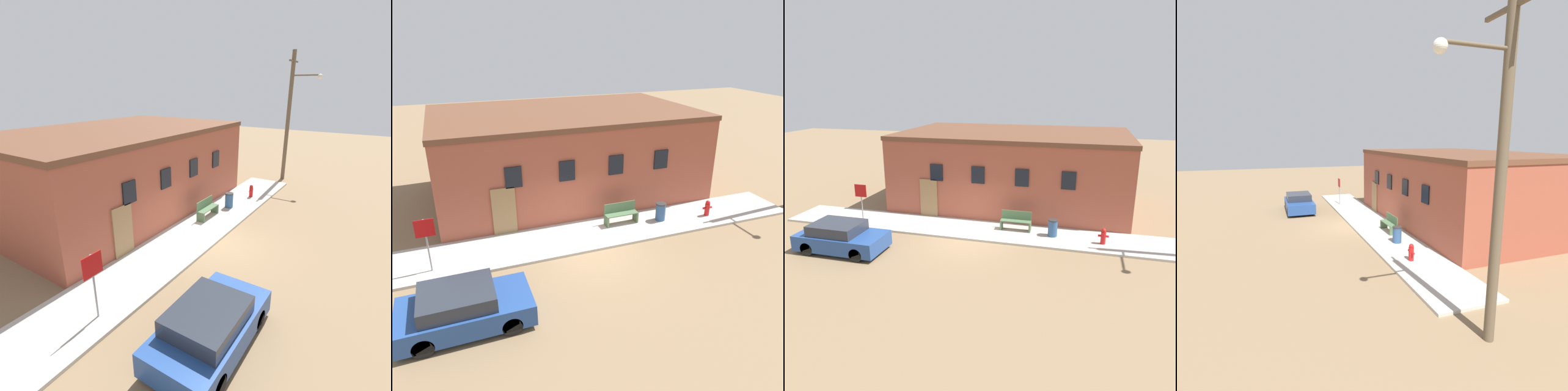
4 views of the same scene
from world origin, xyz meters
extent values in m
plane|color=#846B4C|center=(0.00, 0.00, 0.00)|extent=(80.00, 80.00, 0.00)
cube|color=#BCB7AD|center=(0.00, 1.32, 0.06)|extent=(20.39, 2.64, 0.11)
cube|color=#9E4C38|center=(0.98, 6.73, 2.10)|extent=(13.24, 8.18, 4.20)
cube|color=brown|center=(0.98, 6.73, 4.32)|extent=(13.34, 8.28, 0.24)
cube|color=black|center=(-2.49, 2.61, 2.61)|extent=(0.70, 0.08, 0.90)
cube|color=black|center=(-0.18, 2.61, 2.61)|extent=(0.70, 0.08, 0.90)
cube|color=black|center=(2.14, 2.61, 2.61)|extent=(0.70, 0.08, 0.90)
cube|color=black|center=(4.46, 2.61, 2.61)|extent=(0.70, 0.08, 0.90)
cube|color=#937047|center=(-2.99, 2.61, 1.10)|extent=(1.00, 0.08, 2.20)
cylinder|color=red|center=(6.21, 1.04, 0.41)|extent=(0.23, 0.23, 0.59)
sphere|color=red|center=(6.21, 1.04, 0.76)|extent=(0.20, 0.20, 0.20)
cylinder|color=red|center=(6.04, 1.04, 0.49)|extent=(0.12, 0.10, 0.10)
cylinder|color=red|center=(6.39, 1.04, 0.49)|extent=(0.12, 0.10, 0.10)
cylinder|color=gray|center=(-5.99, 0.71, 1.14)|extent=(0.06, 0.06, 2.07)
cube|color=red|center=(-5.99, 0.69, 1.85)|extent=(0.66, 0.02, 0.66)
cube|color=#4C6B47|center=(1.32, 1.68, 0.35)|extent=(0.08, 0.44, 0.47)
cube|color=#4C6B47|center=(2.76, 1.68, 0.35)|extent=(0.08, 0.44, 0.47)
cube|color=#4C6B47|center=(2.04, 1.68, 0.60)|extent=(1.52, 0.44, 0.04)
cube|color=#4C6B47|center=(2.04, 1.88, 0.85)|extent=(1.52, 0.04, 0.45)
cylinder|color=#2D517F|center=(3.89, 1.39, 0.50)|extent=(0.44, 0.44, 0.77)
cylinder|color=#2D2D2D|center=(3.89, 1.39, 0.91)|extent=(0.47, 0.47, 0.06)
cylinder|color=brown|center=(11.50, 0.73, 4.42)|extent=(0.27, 0.27, 8.83)
cylinder|color=brown|center=(11.50, -0.17, 7.24)|extent=(0.10, 1.80, 0.10)
sphere|color=silver|center=(11.50, -1.07, 7.14)|extent=(0.32, 0.32, 0.32)
cube|color=brown|center=(11.50, 0.73, 8.13)|extent=(1.80, 0.10, 0.10)
cylinder|color=black|center=(-3.80, -1.70, 0.30)|extent=(0.60, 0.20, 0.60)
cylinder|color=black|center=(-3.80, -3.38, 0.30)|extent=(0.60, 0.20, 0.60)
cylinder|color=black|center=(-6.20, -1.70, 0.30)|extent=(0.60, 0.20, 0.60)
cylinder|color=black|center=(-6.20, -3.38, 0.30)|extent=(0.60, 0.20, 0.60)
cube|color=#23478C|center=(-5.00, -2.54, 0.50)|extent=(3.86, 1.87, 0.67)
cube|color=#282D38|center=(-5.19, -2.54, 1.07)|extent=(2.12, 1.65, 0.47)
camera|label=1|loc=(-10.57, -5.61, 6.47)|focal=28.00mm
camera|label=2|loc=(-4.81, -12.22, 8.02)|focal=35.00mm
camera|label=3|loc=(5.04, -16.05, 7.13)|focal=35.00mm
camera|label=4|loc=(17.38, -4.56, 5.27)|focal=28.00mm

